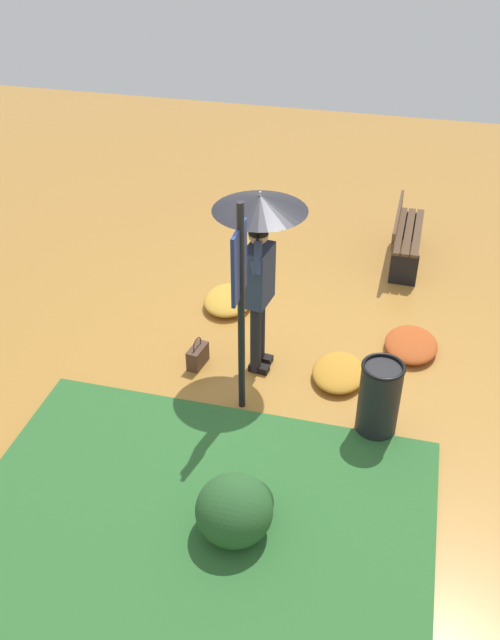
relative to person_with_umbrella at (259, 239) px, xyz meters
name	(u,v)px	position (x,y,z in m)	size (l,w,h in m)	color
ground_plane	(276,361)	(0.05, -0.19, -1.55)	(18.00, 18.00, 0.00)	#B27A33
grass_verge	(157,622)	(-3.28, -0.01, -1.53)	(4.80, 4.00, 0.05)	#2D662D
person_with_umbrella	(259,239)	(0.00, 0.00, 0.00)	(0.96, 0.96, 2.04)	black
info_sign_post	(240,287)	(-0.76, 0.00, -0.11)	(0.44, 0.07, 2.30)	black
handbag	(198,356)	(-0.23, 0.64, -1.42)	(0.32, 0.19, 0.37)	#4C3323
park_bench	(405,235)	(2.72, -1.42, -1.15)	(1.40, 0.38, 0.75)	black
trash_bin	(379,399)	(-0.81, -1.39, -1.13)	(0.42, 0.42, 0.83)	black
shrub_cluster	(238,509)	(-2.30, -0.38, -1.28)	(0.71, 0.65, 0.58)	#285628
leaf_pile_near_person	(229,300)	(1.02, 0.63, -1.47)	(0.77, 0.62, 0.17)	gold
leaf_pile_by_bench	(411,344)	(0.63, -1.66, -1.47)	(0.75, 0.60, 0.16)	#B74C1E
leaf_pile_far_path	(339,372)	(-0.07, -0.92, -1.47)	(0.72, 0.58, 0.16)	#C68428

